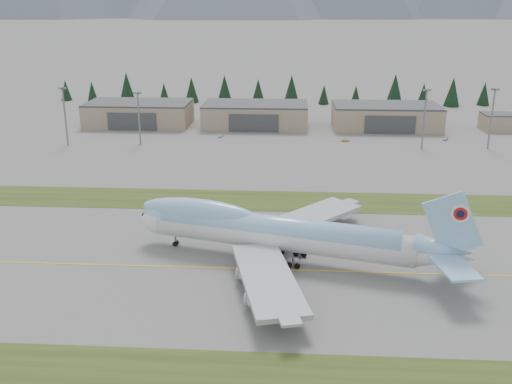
# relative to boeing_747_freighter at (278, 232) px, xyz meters

# --- Properties ---
(ground) EXTENTS (7000.00, 7000.00, 0.00)m
(ground) POSITION_rel_boeing_747_freighter_xyz_m (0.87, -5.13, -6.73)
(ground) COLOR slate
(ground) RESTS_ON ground
(grass_strip_near) EXTENTS (400.00, 14.00, 0.08)m
(grass_strip_near) POSITION_rel_boeing_747_freighter_xyz_m (0.87, -43.13, -6.73)
(grass_strip_near) COLOR #304117
(grass_strip_near) RESTS_ON ground
(grass_strip_far) EXTENTS (400.00, 18.00, 0.08)m
(grass_strip_far) POSITION_rel_boeing_747_freighter_xyz_m (0.87, 39.87, -6.73)
(grass_strip_far) COLOR #304117
(grass_strip_far) RESTS_ON ground
(taxiway_line_main) EXTENTS (400.00, 0.40, 0.02)m
(taxiway_line_main) POSITION_rel_boeing_747_freighter_xyz_m (0.87, -5.13, -6.73)
(taxiway_line_main) COLOR yellow
(taxiway_line_main) RESTS_ON ground
(boeing_747_freighter) EXTENTS (77.61, 64.78, 20.41)m
(boeing_747_freighter) POSITION_rel_boeing_747_freighter_xyz_m (0.00, 0.00, 0.00)
(boeing_747_freighter) COLOR silver
(boeing_747_freighter) RESTS_ON ground
(hangar_left) EXTENTS (48.00, 26.60, 10.80)m
(hangar_left) POSITION_rel_boeing_747_freighter_xyz_m (-69.13, 144.76, -1.34)
(hangar_left) COLOR gray
(hangar_left) RESTS_ON ground
(hangar_center) EXTENTS (48.00, 26.60, 10.80)m
(hangar_center) POSITION_rel_boeing_747_freighter_xyz_m (-14.13, 144.76, -1.34)
(hangar_center) COLOR gray
(hangar_center) RESTS_ON ground
(hangar_right) EXTENTS (48.00, 26.60, 10.80)m
(hangar_right) POSITION_rel_boeing_747_freighter_xyz_m (45.87, 144.76, -1.34)
(hangar_right) COLOR gray
(hangar_right) RESTS_ON ground
(control_shed) EXTENTS (14.00, 12.00, 7.60)m
(control_shed) POSITION_rel_boeing_747_freighter_xyz_m (95.87, 142.87, -2.93)
(control_shed) COLOR gray
(control_shed) RESTS_ON ground
(floodlight_masts) EXTENTS (171.62, 7.68, 23.86)m
(floodlight_masts) POSITION_rel_boeing_747_freighter_xyz_m (-1.92, 105.49, 9.35)
(floodlight_masts) COLOR slate
(floodlight_masts) RESTS_ON ground
(service_vehicle_a) EXTENTS (2.11, 3.61, 1.16)m
(service_vehicle_a) POSITION_rel_boeing_747_freighter_xyz_m (-27.71, 121.42, -6.73)
(service_vehicle_a) COLOR #BABABC
(service_vehicle_a) RESTS_ON ground
(service_vehicle_b) EXTENTS (3.63, 1.97, 1.13)m
(service_vehicle_b) POSITION_rel_boeing_747_freighter_xyz_m (25.24, 116.31, -6.73)
(service_vehicle_b) COLOR #AD982B
(service_vehicle_b) RESTS_ON ground
(service_vehicle_c) EXTENTS (2.99, 4.24, 1.14)m
(service_vehicle_c) POSITION_rel_boeing_747_freighter_xyz_m (67.54, 121.33, -6.73)
(service_vehicle_c) COLOR #B8B9BD
(service_vehicle_c) RESTS_ON ground
(conifer_belt) EXTENTS (270.34, 15.26, 16.99)m
(conifer_belt) POSITION_rel_boeing_747_freighter_xyz_m (0.95, 208.00, 0.59)
(conifer_belt) COLOR black
(conifer_belt) RESTS_ON ground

